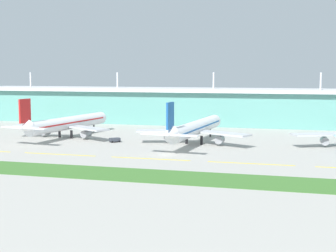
{
  "coord_description": "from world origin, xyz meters",
  "views": [
    {
      "loc": [
        45.58,
        -166.46,
        29.61
      ],
      "look_at": [
        -6.98,
        29.29,
        7.0
      ],
      "focal_mm": 52.39,
      "sensor_mm": 36.0,
      "label": 1
    }
  ],
  "objects": [
    {
      "name": "ground_plane",
      "position": [
        0.0,
        0.0,
        0.0
      ],
      "size": [
        600.0,
        600.0,
        0.0
      ],
      "primitive_type": "plane",
      "color": "#A8A59E"
    },
    {
      "name": "terminal_building",
      "position": [
        -0.0,
        104.89,
        10.26
      ],
      "size": [
        288.0,
        34.0,
        29.11
      ],
      "color": "#5B9E93",
      "rests_on": "ground"
    },
    {
      "name": "airliner_near_middle",
      "position": [
        -54.75,
        32.6,
        6.45
      ],
      "size": [
        48.3,
        65.96,
        18.9
      ],
      "color": "white",
      "rests_on": "ground"
    },
    {
      "name": "airliner_center",
      "position": [
        4.61,
        29.14,
        6.46
      ],
      "size": [
        48.61,
        69.96,
        18.9
      ],
      "color": "white",
      "rests_on": "ground"
    },
    {
      "name": "taxiway_stripe_mid_west",
      "position": [
        -37.0,
        -9.09,
        0.02
      ],
      "size": [
        28.0,
        0.7,
        0.04
      ],
      "primitive_type": "cube",
      "color": "yellow",
      "rests_on": "ground"
    },
    {
      "name": "taxiway_stripe_centre",
      "position": [
        -3.0,
        -9.09,
        0.02
      ],
      "size": [
        28.0,
        0.7,
        0.04
      ],
      "primitive_type": "cube",
      "color": "yellow",
      "rests_on": "ground"
    },
    {
      "name": "taxiway_stripe_mid_east",
      "position": [
        31.0,
        -9.09,
        0.02
      ],
      "size": [
        28.0,
        0.7,
        0.04
      ],
      "primitive_type": "cube",
      "color": "yellow",
      "rests_on": "ground"
    },
    {
      "name": "grass_verge",
      "position": [
        0.0,
        -35.51,
        0.05
      ],
      "size": [
        300.0,
        18.0,
        0.1
      ],
      "primitive_type": "cube",
      "color": "#3D702D",
      "rests_on": "ground"
    },
    {
      "name": "pushback_tug",
      "position": [
        -28.84,
        24.44,
        1.1
      ],
      "size": [
        4.84,
        4.77,
        1.85
      ],
      "color": "#333842",
      "rests_on": "ground"
    }
  ]
}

